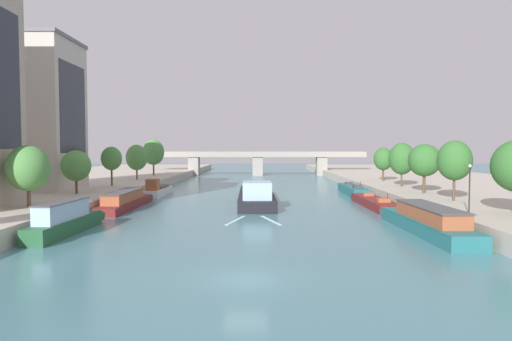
# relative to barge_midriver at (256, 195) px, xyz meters

# --- Properties ---
(ground_plane) EXTENTS (400.00, 400.00, 0.00)m
(ground_plane) POSITION_rel_barge_midriver_xyz_m (-0.24, -35.48, -1.03)
(ground_plane) COLOR teal
(quay_left) EXTENTS (36.00, 170.00, 1.62)m
(quay_left) POSITION_rel_barge_midriver_xyz_m (-36.06, 19.52, -0.23)
(quay_left) COLOR #B7AD9E
(quay_left) RESTS_ON ground
(quay_right) EXTENTS (36.00, 170.00, 1.62)m
(quay_right) POSITION_rel_barge_midriver_xyz_m (35.57, 19.52, -0.23)
(quay_right) COLOR #B7AD9E
(quay_right) RESTS_ON ground
(barge_midriver) EXTENTS (5.23, 24.26, 3.41)m
(barge_midriver) POSITION_rel_barge_midriver_xyz_m (0.00, 0.00, 0.00)
(barge_midriver) COLOR black
(barge_midriver) RESTS_ON ground
(wake_behind_barge) EXTENTS (5.60, 5.95, 0.03)m
(wake_behind_barge) POSITION_rel_barge_midriver_xyz_m (-0.16, -14.95, -1.02)
(wake_behind_barge) COLOR silver
(wake_behind_barge) RESTS_ON ground
(moored_boat_left_second) EXTENTS (2.39, 11.93, 2.95)m
(moored_boat_left_second) POSITION_rel_barge_midriver_xyz_m (-16.35, -22.47, 0.20)
(moored_boat_left_second) COLOR #235633
(moored_boat_left_second) RESTS_ON ground
(moored_boat_left_near) EXTENTS (2.81, 16.28, 2.28)m
(moored_boat_left_near) POSITION_rel_barge_midriver_xyz_m (-16.23, -6.13, -0.08)
(moored_boat_left_near) COLOR maroon
(moored_boat_left_near) RESTS_ON ground
(moored_boat_left_gap_after) EXTENTS (2.45, 11.40, 2.86)m
(moored_boat_left_gap_after) POSITION_rel_barge_midriver_xyz_m (-15.73, 9.12, -0.16)
(moored_boat_left_gap_after) COLOR silver
(moored_boat_left_gap_after) RESTS_ON ground
(moored_boat_right_end) EXTENTS (3.53, 16.67, 2.52)m
(moored_boat_right_end) POSITION_rel_barge_midriver_xyz_m (15.25, -21.60, 0.03)
(moored_boat_right_end) COLOR #23666B
(moored_boat_right_end) RESTS_ON ground
(moored_boat_right_gap_after) EXTENTS (2.97, 14.85, 2.15)m
(moored_boat_right_gap_after) POSITION_rel_barge_midriver_xyz_m (15.19, -3.79, -0.48)
(moored_boat_right_gap_after) COLOR maroon
(moored_boat_right_gap_after) RESTS_ON ground
(moored_boat_right_midway) EXTENTS (2.66, 15.22, 2.43)m
(moored_boat_right_midway) POSITION_rel_barge_midriver_xyz_m (15.70, 11.91, -0.34)
(moored_boat_right_midway) COLOR #23666B
(moored_boat_right_midway) RESTS_ON ground
(tree_left_second) EXTENTS (4.14, 4.14, 6.16)m
(tree_left_second) POSITION_rel_barge_midriver_xyz_m (-22.47, -16.91, 4.46)
(tree_left_second) COLOR brown
(tree_left_second) RESTS_ON quay_left
(tree_left_midway) EXTENTS (3.74, 3.74, 5.62)m
(tree_left_midway) POSITION_rel_barge_midriver_xyz_m (-23.30, -3.75, 4.20)
(tree_left_midway) COLOR brown
(tree_left_midway) RESTS_ON quay_left
(tree_left_distant) EXTENTS (3.23, 3.23, 6.16)m
(tree_left_distant) POSITION_rel_barge_midriver_xyz_m (-22.84, 8.36, 4.87)
(tree_left_distant) COLOR brown
(tree_left_distant) RESTS_ON quay_left
(tree_left_by_lamp) EXTENTS (4.00, 4.00, 6.61)m
(tree_left_by_lamp) POSITION_rel_barge_midriver_xyz_m (-22.78, 22.07, 4.77)
(tree_left_by_lamp) COLOR brown
(tree_left_by_lamp) RESTS_ON quay_left
(tree_left_past_mid) EXTENTS (4.69, 4.69, 7.87)m
(tree_left_past_mid) POSITION_rel_barge_midriver_xyz_m (-23.06, 36.13, 5.64)
(tree_left_past_mid) COLOR brown
(tree_left_past_mid) RESTS_ON quay_left
(tree_right_far) EXTENTS (3.73, 3.73, 6.74)m
(tree_right_far) POSITION_rel_barge_midriver_xyz_m (22.18, -11.15, 5.09)
(tree_right_far) COLOR brown
(tree_right_far) RESTS_ON quay_right
(tree_right_end_of_row) EXTENTS (4.17, 4.17, 6.44)m
(tree_right_end_of_row) POSITION_rel_barge_midriver_xyz_m (22.10, -2.44, 4.88)
(tree_right_end_of_row) COLOR brown
(tree_right_end_of_row) RESTS_ON quay_right
(tree_right_by_lamp) EXTENTS (3.94, 3.94, 6.74)m
(tree_right_by_lamp) POSITION_rel_barge_midriver_xyz_m (22.40, 7.66, 4.86)
(tree_right_by_lamp) COLOR brown
(tree_right_by_lamp) RESTS_ON quay_right
(tree_right_nearest) EXTENTS (3.42, 3.42, 6.03)m
(tree_right_nearest) POSITION_rel_barge_midriver_xyz_m (22.87, 19.50, 4.54)
(tree_right_nearest) COLOR brown
(tree_right_nearest) RESTS_ON quay_right
(lamppost_right_bank) EXTENTS (0.28, 0.28, 4.44)m
(lamppost_right_bank) POSITION_rel_barge_midriver_xyz_m (18.99, -21.46, 3.03)
(lamppost_right_bank) COLOR black
(lamppost_right_bank) RESTS_ON quay_right
(building_left_corner) EXTENTS (13.89, 10.75, 21.43)m
(building_left_corner) POSITION_rel_barge_midriver_xyz_m (-32.74, 1.97, 11.31)
(building_left_corner) COLOR #BCB2A8
(building_left_corner) RESTS_ON quay_left
(bridge_far) EXTENTS (59.63, 4.40, 6.68)m
(bridge_far) POSITION_rel_barge_midriver_xyz_m (-0.24, 61.97, 3.21)
(bridge_far) COLOR gray
(bridge_far) RESTS_ON ground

